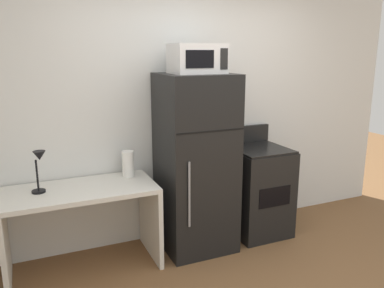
% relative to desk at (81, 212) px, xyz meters
% --- Properties ---
extents(wall_back_white, '(5.00, 0.10, 2.60)m').
position_rel_desk_xyz_m(wall_back_white, '(1.17, 0.38, 0.77)').
color(wall_back_white, silver).
rests_on(wall_back_white, ground).
extents(desk, '(1.28, 0.62, 0.75)m').
position_rel_desk_xyz_m(desk, '(0.00, 0.00, 0.00)').
color(desk, silver).
rests_on(desk, ground).
extents(desk_lamp, '(0.14, 0.12, 0.35)m').
position_rel_desk_xyz_m(desk_lamp, '(-0.30, 0.02, 0.46)').
color(desk_lamp, black).
rests_on(desk_lamp, desk).
extents(paper_towel_roll, '(0.11, 0.11, 0.24)m').
position_rel_desk_xyz_m(paper_towel_roll, '(0.46, 0.15, 0.34)').
color(paper_towel_roll, white).
rests_on(paper_towel_roll, desk).
extents(refrigerator, '(0.65, 0.66, 1.69)m').
position_rel_desk_xyz_m(refrigerator, '(1.08, -0.01, 0.31)').
color(refrigerator, black).
rests_on(refrigerator, ground).
extents(microwave, '(0.46, 0.35, 0.26)m').
position_rel_desk_xyz_m(microwave, '(1.08, -0.03, 1.29)').
color(microwave, silver).
rests_on(microwave, refrigerator).
extents(oven_range, '(0.56, 0.61, 1.10)m').
position_rel_desk_xyz_m(oven_range, '(1.80, 0.01, -0.07)').
color(oven_range, black).
rests_on(oven_range, ground).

